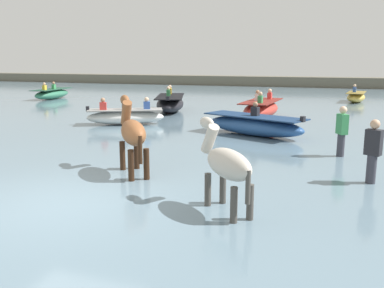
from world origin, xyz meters
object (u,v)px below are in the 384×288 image
horse_lead_chestnut (133,134)px  boat_distant_east (254,125)px  boat_far_offshore (261,109)px  boat_near_port (52,94)px  boat_mid_outer (356,97)px  horse_trailing_pinto (226,166)px  boat_near_starboard (170,104)px  person_wading_mid (372,156)px  person_wading_close (342,135)px  boat_far_inshore (125,116)px

horse_lead_chestnut → boat_distant_east: horse_lead_chestnut is taller
boat_far_offshore → boat_near_port: 15.50m
boat_mid_outer → boat_near_port: 19.59m
horse_trailing_pinto → boat_near_starboard: 14.38m
horse_lead_chestnut → person_wading_mid: 5.18m
person_wading_mid → horse_trailing_pinto: bearing=-133.1°
boat_far_offshore → boat_near_starboard: bearing=170.5°
boat_far_offshore → person_wading_close: (3.42, -7.03, 0.21)m
person_wading_mid → person_wading_close: (-0.61, 2.44, 0.00)m
boat_far_inshore → person_wading_mid: bearing=-32.5°
boat_distant_east → horse_lead_chestnut: bearing=-105.5°
horse_trailing_pinto → boat_far_offshore: 12.22m
horse_trailing_pinto → person_wading_mid: (2.46, 2.63, -0.21)m
horse_trailing_pinto → horse_lead_chestnut: bearing=147.8°
boat_mid_outer → horse_lead_chestnut: bearing=-105.3°
boat_distant_east → person_wading_mid: size_ratio=2.41×
horse_trailing_pinto → person_wading_close: size_ratio=1.12×
boat_mid_outer → person_wading_close: 16.07m
horse_trailing_pinto → boat_far_inshore: (-6.37, 8.25, -0.49)m
boat_near_port → horse_lead_chestnut: bearing=-47.5°
boat_mid_outer → person_wading_close: person_wading_close is taller
boat_far_inshore → boat_near_starboard: bearing=89.5°
boat_far_inshore → boat_far_offshore: 6.16m
horse_lead_chestnut → boat_near_port: size_ratio=0.54×
horse_lead_chestnut → boat_near_port: horse_lead_chestnut is taller
horse_lead_chestnut → boat_mid_outer: bearing=74.7°
boat_near_starboard → boat_mid_outer: bearing=42.3°
boat_near_starboard → person_wading_close: size_ratio=2.62×
boat_distant_east → boat_far_offshore: bearing=97.2°
person_wading_close → boat_distant_east: bearing=139.2°
boat_far_offshore → person_wading_mid: (4.03, -9.48, 0.21)m
horse_trailing_pinto → boat_distant_east: 7.60m
boat_near_port → person_wading_close: size_ratio=2.28×
horse_trailing_pinto → boat_far_offshore: (-1.57, 12.11, -0.42)m
horse_trailing_pinto → boat_mid_outer: (2.69, 21.12, -0.50)m
boat_mid_outer → person_wading_mid: 18.49m
boat_near_port → person_wading_mid: size_ratio=2.28×
person_wading_mid → person_wading_close: same height
horse_trailing_pinto → boat_distant_east: bearing=97.5°
boat_mid_outer → boat_far_inshore: bearing=-125.2°
boat_far_inshore → boat_near_port: (-10.02, 8.41, 0.02)m
boat_far_offshore → person_wading_mid: 10.30m
person_wading_mid → boat_mid_outer: bearing=89.3°
boat_near_starboard → boat_near_port: boat_near_starboard is taller
horse_trailing_pinto → boat_near_port: size_ratio=0.49×
boat_mid_outer → person_wading_close: bearing=-93.0°
boat_distant_east → boat_near_starboard: bearing=134.8°
boat_mid_outer → boat_near_port: boat_near_port is taller
boat_distant_east → boat_far_inshore: size_ratio=1.22×
boat_mid_outer → horse_trailing_pinto: bearing=-97.3°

